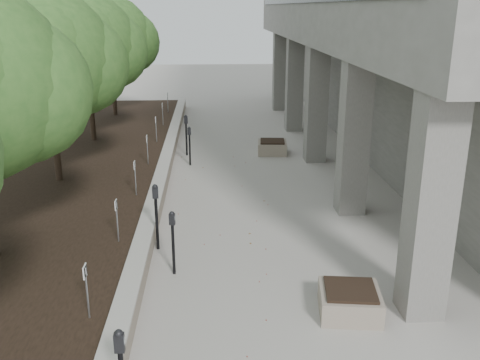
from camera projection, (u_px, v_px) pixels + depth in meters
name	position (u px, v px, depth m)	size (l,w,h in m)	color
ground	(233.00, 352.00, 8.52)	(90.00, 90.00, 0.00)	#ADA79F
retaining_wall	(163.00, 173.00, 16.88)	(0.39, 26.00, 0.50)	#A29280
planting_bed	(46.00, 176.00, 16.70)	(7.00, 26.00, 0.40)	black
crabapple_tree_3	(49.00, 87.00, 14.88)	(4.60, 4.00, 5.44)	#315F24
crabapple_tree_4	(88.00, 68.00, 19.63)	(4.60, 4.00, 5.44)	#315F24
crabapple_tree_5	(111.00, 56.00, 24.37)	(4.60, 4.00, 5.44)	#315F24
parking_sign_2	(87.00, 292.00, 8.59)	(0.04, 0.22, 0.96)	black
parking_sign_3	(117.00, 221.00, 11.44)	(0.04, 0.22, 0.96)	black
parking_sign_4	(135.00, 178.00, 14.29)	(0.04, 0.22, 0.96)	black
parking_sign_5	(147.00, 150.00, 17.13)	(0.04, 0.22, 0.96)	black
parking_sign_6	(156.00, 129.00, 19.98)	(0.04, 0.22, 0.96)	black
parking_sign_7	(163.00, 114.00, 22.83)	(0.04, 0.22, 0.96)	black
parking_sign_8	(168.00, 102.00, 25.68)	(0.04, 0.22, 0.96)	black
parking_meter_2	(173.00, 243.00, 10.80)	(0.14, 0.10, 1.39)	black
parking_meter_3	(157.00, 217.00, 11.91)	(0.15, 0.11, 1.56)	black
parking_meter_4	(186.00, 135.00, 19.58)	(0.15, 0.11, 1.52)	black
parking_meter_5	(190.00, 146.00, 18.37)	(0.14, 0.10, 1.37)	black
planter_front	(350.00, 301.00, 9.53)	(1.07, 1.07, 0.50)	#A29280
planter_back	(272.00, 147.00, 19.99)	(1.06, 1.06, 0.50)	#A29280
berry_scatter	(220.00, 228.00, 13.25)	(3.30, 14.10, 0.02)	maroon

